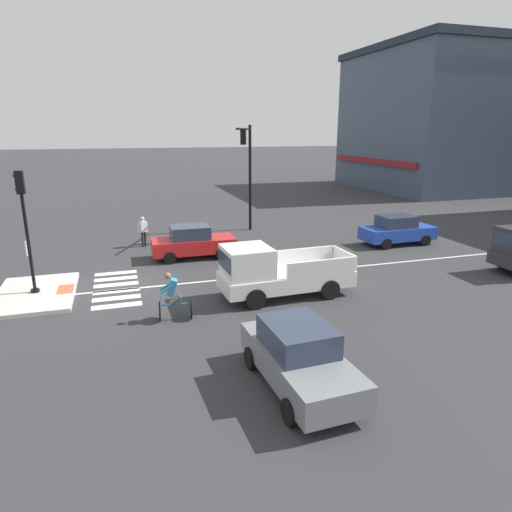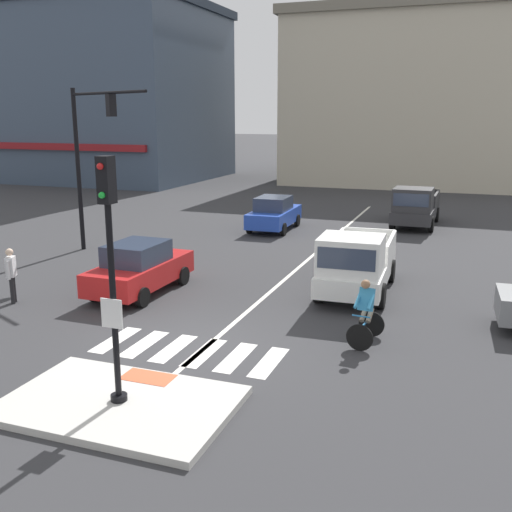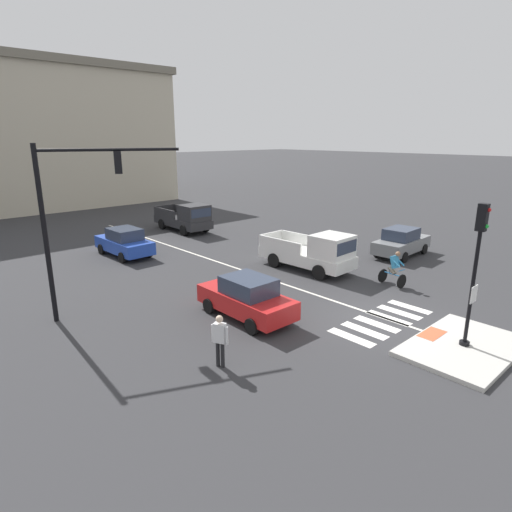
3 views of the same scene
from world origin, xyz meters
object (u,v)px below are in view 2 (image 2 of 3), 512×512
object	(u,v)px
car_blue_westbound_distant	(274,213)
pedestrian_at_curb_left	(11,271)
signal_pole	(111,259)
pickup_truck_charcoal_eastbound_distant	(415,208)
cyclist	(366,310)
car_red_westbound_near	(140,268)
pickup_truck_white_eastbound_mid	(356,265)
traffic_light_mast	(89,146)

from	to	relation	value
car_blue_westbound_distant	pedestrian_at_curb_left	world-z (taller)	pedestrian_at_curb_left
signal_pole	pickup_truck_charcoal_eastbound_distant	size ratio (longest dim) A/B	0.91
signal_pole	cyclist	world-z (taller)	signal_pole
car_red_westbound_near	pickup_truck_white_eastbound_mid	world-z (taller)	pickup_truck_white_eastbound_mid
signal_pole	cyclist	size ratio (longest dim) A/B	2.77
car_red_westbound_near	cyclist	size ratio (longest dim) A/B	2.45
car_red_westbound_near	cyclist	world-z (taller)	cyclist
pickup_truck_white_eastbound_mid	traffic_light_mast	bearing A→B (deg)	168.87
car_red_westbound_near	pickup_truck_charcoal_eastbound_distant	size ratio (longest dim) A/B	0.80
car_blue_westbound_distant	pickup_truck_charcoal_eastbound_distant	distance (m)	7.10
pickup_truck_white_eastbound_mid	cyclist	distance (m)	4.12
traffic_light_mast	car_blue_westbound_distant	size ratio (longest dim) A/B	1.58
car_red_westbound_near	cyclist	distance (m)	7.67
pickup_truck_charcoal_eastbound_distant	cyclist	size ratio (longest dim) A/B	3.06
car_blue_westbound_distant	car_red_westbound_near	distance (m)	11.44
car_red_westbound_near	pedestrian_at_curb_left	distance (m)	3.75
signal_pole	pickup_truck_charcoal_eastbound_distant	world-z (taller)	signal_pole
signal_pole	traffic_light_mast	xyz separation A→B (m)	(-8.18, 11.03, 1.34)
signal_pole	car_blue_westbound_distant	size ratio (longest dim) A/B	1.12
car_blue_westbound_distant	pickup_truck_white_eastbound_mid	xyz separation A→B (m)	(5.76, -9.33, 0.17)
car_blue_westbound_distant	signal_pole	bearing A→B (deg)	-81.04
car_red_westbound_near	pedestrian_at_curb_left	world-z (taller)	pedestrian_at_curb_left
car_red_westbound_near	cyclist	xyz separation A→B (m)	(7.43, -1.91, 0.06)
pickup_truck_white_eastbound_mid	pickup_truck_charcoal_eastbound_distant	size ratio (longest dim) A/B	1.01
car_blue_westbound_distant	car_red_westbound_near	bearing A→B (deg)	-93.39
car_blue_westbound_distant	pedestrian_at_curb_left	size ratio (longest dim) A/B	2.48
car_blue_westbound_distant	pickup_truck_charcoal_eastbound_distant	bearing A→B (deg)	26.31
pickup_truck_charcoal_eastbound_distant	traffic_light_mast	bearing A→B (deg)	-138.58
car_red_westbound_near	traffic_light_mast	bearing A→B (deg)	137.37
car_red_westbound_near	pickup_truck_white_eastbound_mid	distance (m)	6.76
traffic_light_mast	car_red_westbound_near	world-z (taller)	traffic_light_mast
car_blue_westbound_distant	pickup_truck_white_eastbound_mid	world-z (taller)	pickup_truck_white_eastbound_mid
pickup_truck_white_eastbound_mid	pedestrian_at_curb_left	bearing A→B (deg)	-155.57
car_red_westbound_near	pedestrian_at_curb_left	xyz separation A→B (m)	(-3.03, -2.21, 0.17)
pedestrian_at_curb_left	pickup_truck_white_eastbound_mid	bearing A→B (deg)	24.43
car_blue_westbound_distant	cyclist	xyz separation A→B (m)	(6.75, -13.33, 0.06)
cyclist	pedestrian_at_curb_left	xyz separation A→B (m)	(-10.46, -0.30, 0.11)
pickup_truck_charcoal_eastbound_distant	pedestrian_at_curb_left	xyz separation A→B (m)	(-10.07, -16.78, 0.00)
cyclist	pedestrian_at_curb_left	world-z (taller)	cyclist
traffic_light_mast	car_blue_westbound_distant	distance (m)	9.57
signal_pole	pedestrian_at_curb_left	bearing A→B (deg)	145.25
traffic_light_mast	signal_pole	bearing A→B (deg)	-53.45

